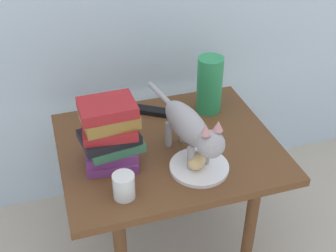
{
  "coord_description": "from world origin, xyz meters",
  "views": [
    {
      "loc": [
        -0.38,
        -1.22,
        1.49
      ],
      "look_at": [
        0.0,
        0.0,
        0.6
      ],
      "focal_mm": 46.9,
      "sensor_mm": 36.0,
      "label": 1
    }
  ],
  "objects_px": {
    "tv_remote": "(152,111)",
    "candle_jar": "(124,187)",
    "plate": "(199,167)",
    "bread_roll": "(196,161)",
    "cat": "(191,128)",
    "green_vase": "(210,85)",
    "book_stack": "(110,134)",
    "side_table": "(168,158)"
  },
  "relations": [
    {
      "from": "book_stack",
      "to": "candle_jar",
      "type": "bearing_deg",
      "value": -88.91
    },
    {
      "from": "green_vase",
      "to": "tv_remote",
      "type": "xyz_separation_m",
      "value": [
        -0.23,
        0.04,
        -0.11
      ]
    },
    {
      "from": "plate",
      "to": "book_stack",
      "type": "height_order",
      "value": "book_stack"
    },
    {
      "from": "plate",
      "to": "candle_jar",
      "type": "bearing_deg",
      "value": -168.51
    },
    {
      "from": "cat",
      "to": "book_stack",
      "type": "bearing_deg",
      "value": 167.26
    },
    {
      "from": "cat",
      "to": "green_vase",
      "type": "relative_size",
      "value": 2.05
    },
    {
      "from": "bread_roll",
      "to": "cat",
      "type": "bearing_deg",
      "value": 91.17
    },
    {
      "from": "cat",
      "to": "tv_remote",
      "type": "height_order",
      "value": "cat"
    },
    {
      "from": "side_table",
      "to": "green_vase",
      "type": "bearing_deg",
      "value": 37.66
    },
    {
      "from": "candle_jar",
      "to": "green_vase",
      "type": "bearing_deg",
      "value": 41.98
    },
    {
      "from": "bread_roll",
      "to": "tv_remote",
      "type": "height_order",
      "value": "bread_roll"
    },
    {
      "from": "book_stack",
      "to": "plate",
      "type": "bearing_deg",
      "value": -23.01
    },
    {
      "from": "cat",
      "to": "book_stack",
      "type": "xyz_separation_m",
      "value": [
        -0.26,
        0.06,
        -0.01
      ]
    },
    {
      "from": "plate",
      "to": "cat",
      "type": "distance_m",
      "value": 0.14
    },
    {
      "from": "plate",
      "to": "cat",
      "type": "bearing_deg",
      "value": 102.65
    },
    {
      "from": "plate",
      "to": "green_vase",
      "type": "bearing_deg",
      "value": 63.87
    },
    {
      "from": "tv_remote",
      "to": "book_stack",
      "type": "bearing_deg",
      "value": -96.53
    },
    {
      "from": "plate",
      "to": "tv_remote",
      "type": "distance_m",
      "value": 0.38
    },
    {
      "from": "side_table",
      "to": "plate",
      "type": "relative_size",
      "value": 3.89
    },
    {
      "from": "side_table",
      "to": "book_stack",
      "type": "relative_size",
      "value": 3.21
    },
    {
      "from": "tv_remote",
      "to": "candle_jar",
      "type": "bearing_deg",
      "value": -83.27
    },
    {
      "from": "book_stack",
      "to": "green_vase",
      "type": "height_order",
      "value": "book_stack"
    },
    {
      "from": "tv_remote",
      "to": "green_vase",
      "type": "bearing_deg",
      "value": 22.1
    },
    {
      "from": "green_vase",
      "to": "book_stack",
      "type": "bearing_deg",
      "value": -153.3
    },
    {
      "from": "cat",
      "to": "bread_roll",
      "type": "bearing_deg",
      "value": -88.83
    },
    {
      "from": "bread_roll",
      "to": "green_vase",
      "type": "xyz_separation_m",
      "value": [
        0.18,
        0.34,
        0.08
      ]
    },
    {
      "from": "side_table",
      "to": "cat",
      "type": "height_order",
      "value": "cat"
    },
    {
      "from": "green_vase",
      "to": "tv_remote",
      "type": "distance_m",
      "value": 0.25
    },
    {
      "from": "side_table",
      "to": "candle_jar",
      "type": "xyz_separation_m",
      "value": [
        -0.21,
        -0.22,
        0.11
      ]
    },
    {
      "from": "cat",
      "to": "tv_remote",
      "type": "distance_m",
      "value": 0.35
    },
    {
      "from": "plate",
      "to": "bread_roll",
      "type": "relative_size",
      "value": 2.52
    },
    {
      "from": "cat",
      "to": "tv_remote",
      "type": "xyz_separation_m",
      "value": [
        -0.05,
        0.32,
        -0.12
      ]
    },
    {
      "from": "green_vase",
      "to": "bread_roll",
      "type": "bearing_deg",
      "value": -117.61
    },
    {
      "from": "side_table",
      "to": "plate",
      "type": "height_order",
      "value": "plate"
    },
    {
      "from": "side_table",
      "to": "book_stack",
      "type": "distance_m",
      "value": 0.29
    },
    {
      "from": "green_vase",
      "to": "candle_jar",
      "type": "relative_size",
      "value": 2.72
    },
    {
      "from": "tv_remote",
      "to": "plate",
      "type": "bearing_deg",
      "value": -48.4
    },
    {
      "from": "book_stack",
      "to": "tv_remote",
      "type": "distance_m",
      "value": 0.36
    },
    {
      "from": "plate",
      "to": "green_vase",
      "type": "height_order",
      "value": "green_vase"
    },
    {
      "from": "bread_roll",
      "to": "candle_jar",
      "type": "distance_m",
      "value": 0.26
    },
    {
      "from": "side_table",
      "to": "green_vase",
      "type": "height_order",
      "value": "green_vase"
    },
    {
      "from": "candle_jar",
      "to": "bread_roll",
      "type": "bearing_deg",
      "value": 11.72
    }
  ]
}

